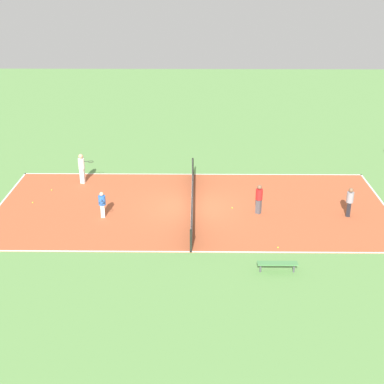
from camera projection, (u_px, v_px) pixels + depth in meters
name	position (u px, v px, depth m)	size (l,w,h in m)	color
ground_plane	(192.00, 207.00, 28.73)	(80.00, 80.00, 0.00)	#60934C
court_surface	(192.00, 207.00, 28.72)	(9.73, 20.98, 0.02)	#B75633
tennis_net	(192.00, 198.00, 28.50)	(9.53, 0.10, 1.09)	black
bench	(277.00, 264.00, 22.61)	(0.36, 1.71, 0.45)	#4C8C4C
player_near_white	(82.00, 166.00, 31.40)	(0.49, 0.97, 1.82)	white
player_coach_red	(259.00, 197.00, 27.65)	(0.50, 0.50, 1.60)	#4C4C51
player_near_blue	(102.00, 203.00, 27.31)	(0.98, 0.49, 1.39)	white
player_baseline_gray	(350.00, 200.00, 27.35)	(0.44, 0.44, 1.58)	black
tennis_ball_right_alley	(278.00, 247.00, 24.60)	(0.07, 0.07, 0.07)	#CCE033
tennis_ball_far_baseline	(52.00, 190.00, 30.76)	(0.07, 0.07, 0.07)	#CCE033
tennis_ball_left_sideline	(232.00, 208.00, 28.53)	(0.07, 0.07, 0.07)	#CCE033
tennis_ball_near_net	(33.00, 202.00, 29.17)	(0.07, 0.07, 0.07)	#CCE033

